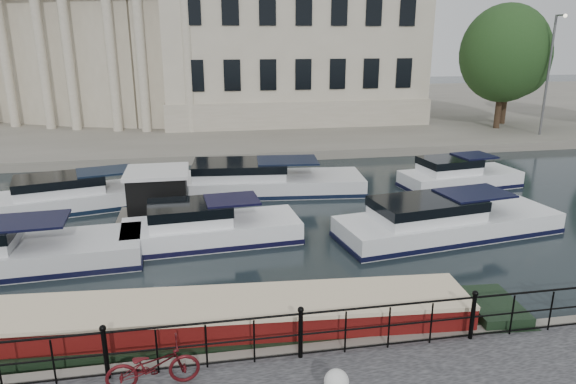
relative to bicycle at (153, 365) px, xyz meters
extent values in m
plane|color=black|center=(3.06, 2.68, -1.03)|extent=(160.00, 160.00, 0.00)
cube|color=#6B665B|center=(3.06, 41.68, -0.75)|extent=(120.00, 42.00, 0.55)
cylinder|color=black|center=(-0.94, 0.43, 0.07)|extent=(0.10, 0.10, 1.10)
sphere|color=black|center=(-0.94, 0.43, 0.67)|extent=(0.14, 0.14, 0.14)
cylinder|color=black|center=(3.06, 0.43, 0.07)|extent=(0.10, 0.10, 1.10)
sphere|color=black|center=(3.06, 0.43, 0.67)|extent=(0.14, 0.14, 0.14)
cylinder|color=black|center=(7.06, 0.43, 0.07)|extent=(0.10, 0.10, 1.10)
sphere|color=black|center=(7.06, 0.43, 0.67)|extent=(0.14, 0.14, 0.14)
cylinder|color=black|center=(3.06, 0.43, 0.57)|extent=(24.00, 0.05, 0.05)
cylinder|color=black|center=(3.06, 0.43, 0.07)|extent=(24.00, 0.04, 0.04)
cylinder|color=black|center=(3.06, 0.43, -0.40)|extent=(24.00, 0.04, 0.04)
cube|color=#ADA38C|center=(9.06, 35.68, 6.52)|extent=(20.00, 14.00, 14.00)
cube|color=#9E937F|center=(9.06, 35.68, 0.52)|extent=(20.30, 14.30, 2.00)
cube|color=#ADA38C|center=(-0.27, 31.70, 5.02)|extent=(5.73, 4.06, 11.00)
cylinder|color=#ADA38C|center=(0.77, 28.84, 4.42)|extent=(0.70, 0.70, 9.80)
cylinder|color=#ADA38C|center=(-2.43, 29.55, 4.42)|extent=(0.70, 0.70, 9.80)
cube|color=#ADA38C|center=(-5.23, 33.12, 5.02)|extent=(5.90, 4.56, 11.00)
cylinder|color=#ADA38C|center=(-4.54, 30.15, 4.42)|extent=(0.70, 0.70, 9.80)
cylinder|color=#ADA38C|center=(-7.63, 31.24, 4.42)|extent=(0.70, 0.70, 9.80)
cube|color=#ADA38C|center=(-9.98, 35.12, 5.02)|extent=(5.99, 4.99, 11.00)
cylinder|color=#ADA38C|center=(-9.65, 32.09, 4.42)|extent=(0.70, 0.70, 9.80)
cylinder|color=#ADA38C|center=(-12.59, 33.55, 4.42)|extent=(0.70, 0.70, 9.80)
cylinder|color=#59595B|center=(25.06, 23.18, 3.52)|extent=(0.16, 0.16, 8.00)
sphere|color=#FFF2CC|center=(25.06, 22.33, 7.47)|extent=(0.24, 0.24, 0.24)
imported|color=#460C10|center=(0.00, 0.00, 0.00)|extent=(1.86, 0.78, 0.95)
sphere|color=silver|center=(3.42, -1.12, 0.00)|extent=(0.47, 0.47, 0.47)
cube|color=black|center=(1.33, 2.00, -0.93)|extent=(15.42, 3.17, 0.92)
cube|color=#560D0C|center=(1.33, 2.00, -0.28)|extent=(12.34, 2.64, 0.71)
cube|color=beige|center=(1.33, 2.00, 0.12)|extent=(12.35, 2.70, 0.10)
cube|color=#6B665B|center=(-0.54, 11.42, -0.98)|extent=(3.38, 2.82, 0.28)
cube|color=black|center=(-0.54, 11.42, 0.07)|extent=(2.25, 2.25, 2.03)
cube|color=silver|center=(-0.54, 11.42, 1.02)|extent=(2.48, 2.48, 0.14)
cube|color=black|center=(-4.64, 7.66, 0.52)|extent=(3.03, 1.98, 0.08)
cube|color=white|center=(1.47, 8.75, -0.83)|extent=(6.49, 2.76, 1.20)
cube|color=black|center=(1.47, 8.75, -0.91)|extent=(6.56, 2.79, 0.18)
cube|color=white|center=(0.71, 8.69, 0.02)|extent=(2.98, 2.09, 0.90)
cube|color=black|center=(2.23, 8.80, 0.52)|extent=(2.02, 1.74, 0.08)
cube|color=white|center=(10.30, 7.81, -0.83)|extent=(8.83, 3.82, 1.20)
cube|color=black|center=(10.30, 7.81, -0.91)|extent=(8.92, 3.86, 0.18)
cube|color=white|center=(9.28, 7.66, 0.02)|extent=(4.11, 2.67, 0.90)
cube|color=black|center=(11.31, 7.96, 0.52)|extent=(2.80, 2.18, 0.08)
cube|color=silver|center=(-3.86, 13.72, -0.83)|extent=(8.18, 4.18, 1.20)
cube|color=black|center=(-3.86, 13.72, -0.91)|extent=(8.26, 4.22, 0.18)
cube|color=silver|center=(-4.77, 13.50, 0.02)|extent=(3.89, 2.75, 0.90)
cube|color=black|center=(-2.94, 13.94, 0.52)|extent=(2.68, 2.20, 0.08)
cube|color=silver|center=(4.18, 14.60, -0.83)|extent=(9.72, 3.75, 1.20)
cube|color=black|center=(4.18, 14.60, -0.91)|extent=(9.82, 3.79, 0.18)
cube|color=silver|center=(3.04, 14.71, 0.02)|extent=(4.47, 2.75, 0.90)
cube|color=black|center=(5.31, 14.50, 0.52)|extent=(3.02, 2.27, 0.08)
cube|color=white|center=(13.93, 13.74, -0.83)|extent=(6.10, 3.02, 1.20)
cube|color=black|center=(13.93, 13.74, -0.91)|extent=(6.16, 3.05, 0.18)
cube|color=white|center=(13.23, 13.64, 0.02)|extent=(2.86, 2.19, 0.90)
cube|color=black|center=(14.62, 13.83, 0.52)|extent=(1.95, 1.80, 0.08)
cylinder|color=black|center=(23.57, 26.24, 1.00)|extent=(0.44, 0.44, 2.95)
ellipsoid|color=#183812|center=(23.57, 26.24, 5.00)|extent=(6.40, 6.40, 7.08)
sphere|color=#183812|center=(24.17, 25.84, 4.16)|extent=(4.72, 4.72, 4.72)
cylinder|color=black|center=(25.24, 28.15, 0.93)|extent=(0.44, 0.44, 2.82)
ellipsoid|color=#133912|center=(25.24, 28.15, 4.75)|extent=(6.12, 6.12, 6.76)
sphere|color=#133912|center=(25.84, 27.75, 3.95)|extent=(4.51, 4.51, 4.51)
camera|label=1|loc=(1.07, -8.98, 6.20)|focal=32.00mm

